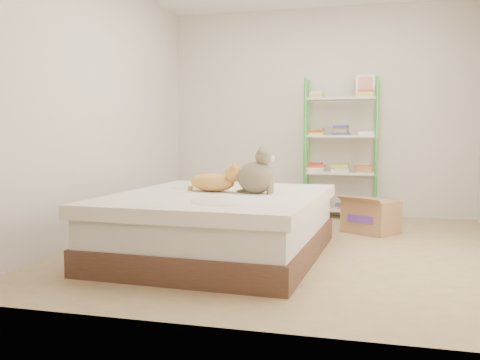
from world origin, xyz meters
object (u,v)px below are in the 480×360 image
(grey_cat, at_px, (256,170))
(white_bin, at_px, (211,198))
(bed, at_px, (220,224))
(shelf_unit, at_px, (341,148))
(orange_cat, at_px, (212,180))
(cardboard_box, at_px, (371,216))

(grey_cat, relative_size, white_bin, 1.00)
(bed, bearing_deg, white_bin, 111.97)
(bed, relative_size, grey_cat, 5.55)
(bed, height_order, shelf_unit, shelf_unit)
(bed, xyz_separation_m, orange_cat, (-0.10, 0.13, 0.36))
(white_bin, bearing_deg, grey_cat, -63.52)
(orange_cat, height_order, shelf_unit, shelf_unit)
(shelf_unit, bearing_deg, cardboard_box, -68.21)
(orange_cat, bearing_deg, cardboard_box, 56.70)
(shelf_unit, height_order, cardboard_box, shelf_unit)
(grey_cat, bearing_deg, white_bin, 26.27)
(orange_cat, distance_m, white_bin, 2.35)
(bed, xyz_separation_m, shelf_unit, (0.84, 2.35, 0.59))
(grey_cat, distance_m, shelf_unit, 2.34)
(bed, distance_m, grey_cat, 0.55)
(bed, xyz_separation_m, white_bin, (-0.82, 2.32, -0.07))
(orange_cat, height_order, cardboard_box, orange_cat)
(bed, relative_size, cardboard_box, 3.28)
(grey_cat, height_order, white_bin, grey_cat)
(bed, xyz_separation_m, grey_cat, (0.30, 0.08, 0.46))
(orange_cat, bearing_deg, bed, -38.16)
(grey_cat, distance_m, white_bin, 2.56)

